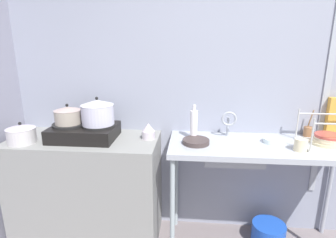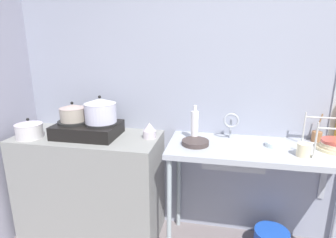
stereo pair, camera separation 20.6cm
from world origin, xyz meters
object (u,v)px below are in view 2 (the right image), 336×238
Objects in this scene: pot_on_right_burner at (100,110)px; cup_by_rack at (304,150)px; small_bowl_on_drainboard at (276,144)px; faucet at (231,122)px; pot_on_left_burner at (73,112)px; utensil_jar at (317,136)px; stove at (88,129)px; bottle_by_sink at (195,125)px; dish_rack at (336,146)px; percolator at (149,131)px; sink_basin at (233,154)px; pot_beside_stove at (29,129)px; frying_pan at (195,142)px.

cup_by_rack is (1.49, -0.11, -0.18)m from pot_on_right_burner.
faucet is at bearing 163.85° from small_bowl_on_drainboard.
pot_on_left_burner is at bearing -180.00° from pot_on_right_burner.
pot_on_right_burner is 1.69m from utensil_jar.
bottle_by_sink reaches higher than stove.
stove is at bearing 180.00° from pot_on_right_burner.
pot_on_right_burner is 0.66× the size of dish_rack.
pot_on_right_burner is at bearing -172.54° from faucet.
pot_on_right_burner reaches higher than utensil_jar.
percolator is at bearing -172.74° from utensil_jar.
cup_by_rack is at bearing -45.87° from small_bowl_on_drainboard.
pot_on_left_burner is (-0.12, -0.00, 0.13)m from stove.
pot_on_left_burner is 1.30m from sink_basin.
percolator is at bearing 5.56° from stove.
pot_beside_stove is 0.76× the size of bottle_by_sink.
pot_on_right_burner is 0.91× the size of bottle_by_sink.
bottle_by_sink reaches higher than utensil_jar.
pot_on_right_burner reaches higher than dish_rack.
small_bowl_on_drainboard is (0.96, -0.01, -0.04)m from percolator.
faucet is at bearing 9.58° from pot_beside_stove.
utensil_jar is (0.65, 0.08, -0.10)m from faucet.
frying_pan is at bearing -164.81° from utensil_jar.
cup_by_rack is at bearing -3.67° from pot_on_left_burner.
pot_beside_stove is at bearing -176.44° from dish_rack.
faucet reaches higher than sink_basin.
pot_on_right_burner is at bearing 178.95° from sink_basin.
pot_on_left_burner reaches higher than frying_pan.
frying_pan is at bearing -1.94° from pot_on_left_burner.
bottle_by_sink is (-0.60, 0.03, 0.10)m from small_bowl_on_drainboard.
pot_beside_stove is (-0.56, -0.13, -0.15)m from pot_on_right_burner.
faucet is 1.07× the size of frying_pan.
bottle_by_sink is (-0.99, 0.06, 0.08)m from dish_rack.
faucet is at bearing 32.94° from frying_pan.
utensil_jar is (1.91, 0.21, -0.15)m from pot_on_left_burner.
utensil_jar is (1.28, 0.16, -0.02)m from percolator.
dish_rack reaches higher than stove.
pot_on_right_burner is at bearing -174.48° from bottle_by_sink.
pot_on_right_burner is at bearing 0.00° from pot_on_left_burner.
pot_beside_stove reaches higher than percolator.
dish_rack is (0.70, 0.03, 0.10)m from sink_basin.
stove is 5.61× the size of cup_by_rack.
frying_pan is at bearing -2.55° from pot_on_right_burner.
cup_by_rack is 0.40× the size of utensil_jar.
percolator is 0.58× the size of faucet.
small_bowl_on_drainboard is (-0.39, 0.03, -0.02)m from dish_rack.
stove is 0.20m from pot_on_right_burner.
small_bowl_on_drainboard is at bearing 1.38° from pot_on_left_burner.
frying_pan is at bearing -80.25° from bottle_by_sink.
stove is at bearing -173.22° from utensil_jar.
dish_rack is 1.37× the size of bottle_by_sink.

